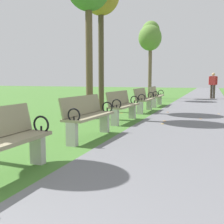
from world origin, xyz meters
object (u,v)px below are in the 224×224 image
park_bench_6 (156,96)px  pedestrian_walking (213,84)px  park_bench_4 (123,105)px  tree_5 (151,34)px  park_bench_3 (88,116)px  park_bench_5 (144,99)px  tree_4 (150,39)px

park_bench_6 → pedestrian_walking: size_ratio=0.99×
park_bench_4 → park_bench_6: bearing=90.0°
park_bench_6 → tree_5: 6.32m
park_bench_3 → park_bench_5: same height
park_bench_6 → tree_4: size_ratio=0.37×
park_bench_5 → tree_5: size_ratio=0.33×
park_bench_3 → park_bench_4: same height
park_bench_3 → pedestrian_walking: size_ratio=1.00×
park_bench_4 → park_bench_5: 2.62m
park_bench_4 → tree_4: tree_4 is taller
park_bench_4 → tree_5: 10.73m
park_bench_5 → park_bench_6: 2.39m
park_bench_5 → park_bench_6: (0.00, 2.39, 0.00)m
park_bench_6 → park_bench_3: bearing=-90.0°
park_bench_4 → park_bench_6: size_ratio=1.01×
park_bench_3 → park_bench_6: size_ratio=1.01×
park_bench_4 → pedestrian_walking: 11.06m
park_bench_5 → tree_4: (-1.01, 5.51, 3.05)m
park_bench_5 → pedestrian_walking: (2.47, 8.15, 0.44)m
park_bench_4 → tree_5: tree_5 is taller
park_bench_4 → tree_4: (-1.01, 8.13, 3.05)m
park_bench_6 → pedestrian_walking: pedestrian_walking is taller
park_bench_6 → tree_4: tree_4 is taller
tree_4 → park_bench_3: bearing=-84.5°
tree_4 → park_bench_5: bearing=-79.7°
park_bench_6 → park_bench_5: bearing=-90.0°
park_bench_5 → park_bench_6: same height
park_bench_4 → tree_5: bearing=97.8°
park_bench_5 → tree_5: 8.34m
tree_4 → pedestrian_walking: 5.09m
park_bench_4 → park_bench_5: size_ratio=1.01×
park_bench_5 → park_bench_4: bearing=-90.0°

